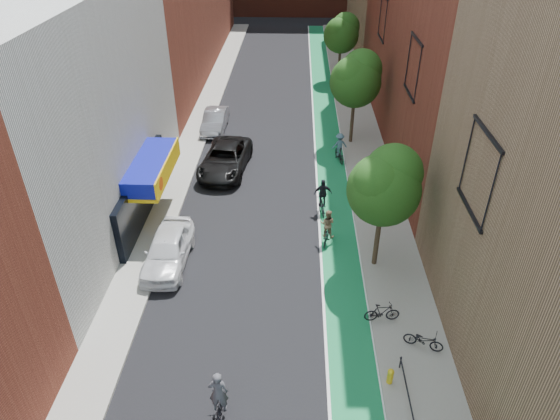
# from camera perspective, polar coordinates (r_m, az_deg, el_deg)

# --- Properties ---
(bike_lane) EXTENTS (2.00, 68.00, 0.01)m
(bike_lane) POSITION_cam_1_polar(r_m,az_deg,el_deg) (38.89, 5.41, 8.94)
(bike_lane) COLOR #167C46
(bike_lane) RESTS_ON ground
(sidewalk_left) EXTENTS (2.00, 68.00, 0.15)m
(sidewalk_left) POSITION_cam_1_polar(r_m,az_deg,el_deg) (39.53, -9.40, 9.16)
(sidewalk_left) COLOR gray
(sidewalk_left) RESTS_ON ground
(sidewalk_right) EXTENTS (3.00, 68.00, 0.15)m
(sidewalk_right) POSITION_cam_1_polar(r_m,az_deg,el_deg) (39.10, 9.12, 8.91)
(sidewalk_right) COLOR gray
(sidewalk_right) RESTS_ON ground
(building_left_white) EXTENTS (8.00, 20.00, 12.00)m
(building_left_white) POSITION_cam_1_polar(r_m,az_deg,el_deg) (28.37, -24.92, 9.69)
(building_left_white) COLOR silver
(building_left_white) RESTS_ON ground
(tree_near) EXTENTS (3.40, 3.36, 6.42)m
(tree_near) POSITION_cam_1_polar(r_m,az_deg,el_deg) (22.81, 11.95, 2.90)
(tree_near) COLOR #332619
(tree_near) RESTS_ON ground
(tree_mid) EXTENTS (3.55, 3.53, 6.74)m
(tree_mid) POSITION_cam_1_polar(r_m,az_deg,el_deg) (35.43, 8.72, 14.74)
(tree_mid) COLOR #332619
(tree_mid) RESTS_ON ground
(tree_far) EXTENTS (3.30, 3.25, 6.21)m
(tree_far) POSITION_cam_1_polar(r_m,az_deg,el_deg) (48.95, 7.07, 19.52)
(tree_far) COLOR #332619
(tree_far) RESTS_ON ground
(parked_car_white) EXTENTS (2.05, 4.94, 1.67)m
(parked_car_white) POSITION_cam_1_polar(r_m,az_deg,el_deg) (25.23, -12.70, -4.40)
(parked_car_white) COLOR white
(parked_car_white) RESTS_ON ground
(parked_car_black) EXTENTS (3.34, 6.26, 1.67)m
(parked_car_black) POSITION_cam_1_polar(r_m,az_deg,el_deg) (32.99, -6.29, 5.83)
(parked_car_black) COLOR black
(parked_car_black) RESTS_ON ground
(parked_car_silver) EXTENTS (1.70, 4.62, 1.51)m
(parked_car_silver) POSITION_cam_1_polar(r_m,az_deg,el_deg) (39.03, -7.44, 10.10)
(parked_car_silver) COLOR gray
(parked_car_silver) RESTS_ON ground
(cyclist_lead) EXTENTS (0.69, 1.72, 2.23)m
(cyclist_lead) POSITION_cam_1_polar(r_m,az_deg,el_deg) (18.72, -6.98, -21.05)
(cyclist_lead) COLOR black
(cyclist_lead) RESTS_ON ground
(cyclist_lane_near) EXTENTS (0.90, 1.53, 1.95)m
(cyclist_lane_near) POSITION_cam_1_polar(r_m,az_deg,el_deg) (26.11, 5.41, -2.15)
(cyclist_lane_near) COLOR black
(cyclist_lane_near) RESTS_ON ground
(cyclist_lane_mid) EXTENTS (1.05, 1.58, 2.09)m
(cyclist_lane_mid) POSITION_cam_1_polar(r_m,az_deg,el_deg) (28.53, 4.90, 1.21)
(cyclist_lane_mid) COLOR black
(cyclist_lane_mid) RESTS_ON ground
(cyclist_lane_far) EXTENTS (1.14, 1.84, 1.96)m
(cyclist_lane_far) POSITION_cam_1_polar(r_m,az_deg,el_deg) (34.30, 6.80, 6.95)
(cyclist_lane_far) COLOR black
(cyclist_lane_far) RESTS_ON ground
(parked_bike_mid) EXTENTS (1.57, 0.59, 0.92)m
(parked_bike_mid) POSITION_cam_1_polar(r_m,az_deg,el_deg) (22.11, 11.59, -11.39)
(parked_bike_mid) COLOR black
(parked_bike_mid) RESTS_ON sidewalk_right
(parked_bike_far) EXTENTS (1.69, 1.08, 0.84)m
(parked_bike_far) POSITION_cam_1_polar(r_m,az_deg,el_deg) (21.47, 16.09, -14.08)
(parked_bike_far) COLOR black
(parked_bike_far) RESTS_ON sidewalk_right
(fire_hydrant) EXTENTS (0.25, 0.25, 0.70)m
(fire_hydrant) POSITION_cam_1_polar(r_m,az_deg,el_deg) (20.05, 12.50, -17.98)
(fire_hydrant) COLOR yellow
(fire_hydrant) RESTS_ON sidewalk_right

